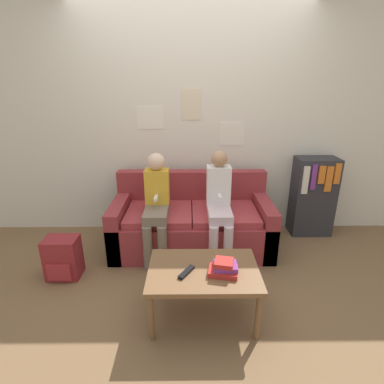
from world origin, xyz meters
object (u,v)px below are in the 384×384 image
object	(u,v)px
person_left	(156,202)
tv_remote	(186,272)
person_right	(219,201)
backpack	(63,258)
bookshelf	(313,196)
couch	(192,223)
coffee_table	(203,274)

from	to	relation	value
person_left	tv_remote	size ratio (longest dim) A/B	6.44
person_right	tv_remote	xyz separation A→B (m)	(-0.32, -0.94, -0.17)
tv_remote	person_right	bearing A→B (deg)	102.66
person_left	backpack	xyz separation A→B (m)	(-0.84, -0.38, -0.40)
tv_remote	bookshelf	xyz separation A→B (m)	(1.47, 1.42, 0.04)
tv_remote	backpack	distance (m)	1.30
couch	coffee_table	bearing A→B (deg)	-85.84
person_right	coffee_table	bearing A→B (deg)	-102.43
tv_remote	backpack	world-z (taller)	tv_remote
tv_remote	bookshelf	size ratio (longest dim) A/B	0.18
person_left	bookshelf	distance (m)	1.84
backpack	bookshelf	bearing A→B (deg)	18.16
tv_remote	coffee_table	bearing A→B (deg)	55.15
person_left	tv_remote	world-z (taller)	person_left
person_right	backpack	size ratio (longest dim) A/B	2.77
person_right	backpack	bearing A→B (deg)	-165.63
tv_remote	bookshelf	world-z (taller)	bookshelf
person_left	person_right	distance (m)	0.63
coffee_table	person_right	world-z (taller)	person_right
backpack	coffee_table	bearing A→B (deg)	-21.56
person_right	tv_remote	world-z (taller)	person_right
coffee_table	bookshelf	bearing A→B (deg)	45.44
coffee_table	couch	bearing A→B (deg)	94.16
person_left	tv_remote	bearing A→B (deg)	-71.92
couch	coffee_table	distance (m)	1.07
coffee_table	bookshelf	size ratio (longest dim) A/B	0.89
couch	backpack	world-z (taller)	couch
person_left	tv_remote	distance (m)	1.00
couch	bookshelf	xyz separation A→B (m)	(1.42, 0.30, 0.20)
couch	person_right	world-z (taller)	person_right
person_left	backpack	size ratio (longest dim) A/B	2.72
bookshelf	backpack	distance (m)	2.77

